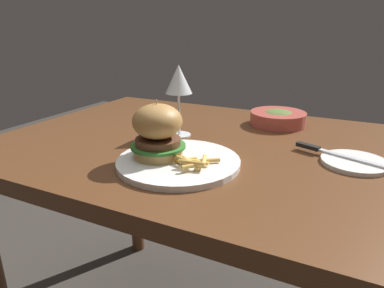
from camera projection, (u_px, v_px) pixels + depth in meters
The scene contains 8 objects.
dining_table at pixel (222, 176), 0.95m from camera, with size 1.24×0.82×0.74m.
main_plate at pixel (178, 162), 0.78m from camera, with size 0.28×0.28×0.01m, color white.
burger_sandwich at pixel (158, 131), 0.78m from camera, with size 0.13×0.13×0.13m.
fries_pile at pixel (193, 161), 0.74m from camera, with size 0.12×0.09×0.02m.
wine_glass at pixel (179, 82), 0.94m from camera, with size 0.08×0.08×0.20m.
bread_plate at pixel (355, 163), 0.78m from camera, with size 0.15×0.15×0.01m, color white.
table_knife at pixel (333, 154), 0.82m from camera, with size 0.23×0.10×0.01m.
soup_bowl at pixel (278, 118), 1.09m from camera, with size 0.18×0.18×0.05m.
Camera 1 is at (0.31, -0.82, 1.04)m, focal length 32.00 mm.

